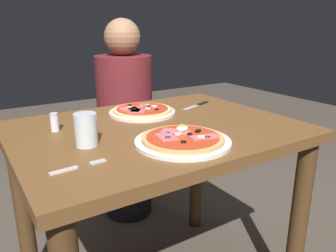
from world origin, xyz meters
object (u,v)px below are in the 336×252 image
dining_table (157,160)px  pizza_across_left (142,111)px  water_glass_near (86,132)px  knife (198,105)px  diner_person (126,127)px  pizza_foreground (183,140)px  fork (74,168)px  salt_shaker (55,122)px

dining_table → pizza_across_left: pizza_across_left is taller
pizza_across_left → water_glass_near: size_ratio=2.70×
knife → diner_person: bearing=105.3°
dining_table → diner_person: size_ratio=0.88×
pizza_across_left → diner_person: 0.57m
water_glass_near → knife: (0.62, 0.24, -0.04)m
dining_table → pizza_across_left: bearing=78.0°
pizza_foreground → pizza_across_left: (0.07, 0.40, -0.00)m
pizza_across_left → fork: 0.58m
dining_table → salt_shaker: bearing=156.8°
pizza_foreground → fork: size_ratio=1.98×
dining_table → fork: size_ratio=6.58×
water_glass_near → knife: bearing=20.7°
fork → salt_shaker: (0.04, 0.36, 0.03)m
pizza_foreground → fork: bearing=-179.3°
diner_person → water_glass_near: bearing=56.9°
fork → diner_person: diner_person is taller
water_glass_near → diner_person: diner_person is taller
diner_person → knife: bearing=105.3°
fork → knife: size_ratio=0.84×
dining_table → water_glass_near: water_glass_near is taller
dining_table → salt_shaker: (-0.34, 0.15, 0.17)m
diner_person → fork: bearing=57.3°
salt_shaker → pizza_foreground: bearing=-48.5°
pizza_across_left → diner_person: bearing=72.9°
pizza_across_left → fork: pizza_across_left is taller
pizza_foreground → knife: (0.36, 0.38, -0.01)m
pizza_foreground → pizza_across_left: 0.40m
pizza_foreground → salt_shaker: 0.47m
water_glass_near → salt_shaker: (-0.04, 0.21, -0.01)m
knife → pizza_foreground: bearing=-132.9°
pizza_across_left → water_glass_near: 0.42m
dining_table → pizza_foreground: (-0.03, -0.21, 0.15)m
knife → salt_shaker: 0.67m
dining_table → diner_person: bearing=74.3°
pizza_foreground → water_glass_near: 0.31m
salt_shaker → diner_person: 0.80m
pizza_across_left → dining_table: bearing=-102.0°
salt_shaker → diner_person: (0.53, 0.54, -0.25)m
fork → knife: (0.71, 0.39, 0.00)m
dining_table → pizza_across_left: 0.24m
fork → salt_shaker: salt_shaker is taller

